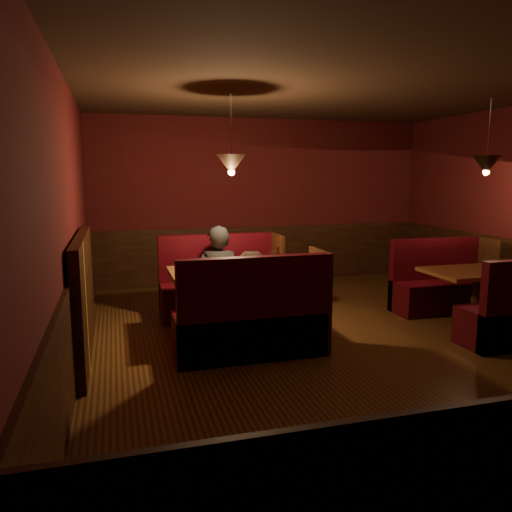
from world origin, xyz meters
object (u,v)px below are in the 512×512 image
object	(u,v)px
main_table	(234,284)
diner_a	(218,260)
main_bench_near	(254,325)
second_bench_far	(441,288)
second_table	(478,284)
main_bench_far	(221,290)
diner_b	(255,285)

from	to	relation	value
main_table	diner_a	bearing A→B (deg)	95.40
main_table	main_bench_near	size ratio (longest dim) A/B	0.91
main_bench_near	diner_a	bearing A→B (deg)	92.92
second_bench_far	diner_a	world-z (taller)	diner_a
main_bench_near	second_table	size ratio (longest dim) A/B	1.26
main_bench_far	diner_a	world-z (taller)	diner_a
main_bench_far	diner_a	size ratio (longest dim) A/B	1.01
main_table	diner_b	world-z (taller)	diner_b
second_table	second_bench_far	distance (m)	0.81
second_bench_far	main_table	bearing A→B (deg)	-175.95
main_table	second_bench_far	bearing A→B (deg)	4.05
main_bench_near	diner_b	xyz separation A→B (m)	(0.09, 0.27, 0.37)
main_table	main_bench_far	world-z (taller)	main_bench_far
second_bench_far	diner_b	distance (m)	3.12
main_bench_near	second_bench_far	bearing A→B (deg)	19.03
diner_a	main_bench_near	bearing A→B (deg)	109.95
second_table	diner_b	world-z (taller)	diner_b
main_bench_far	diner_b	xyz separation A→B (m)	(0.09, -1.42, 0.37)
main_table	main_bench_far	bearing A→B (deg)	88.90
diner_a	diner_b	world-z (taller)	diner_a
main_bench_far	second_table	size ratio (longest dim) A/B	1.26
main_table	diner_b	bearing A→B (deg)	-79.20
diner_a	diner_b	xyz separation A→B (m)	(0.17, -1.19, -0.09)
main_table	second_table	distance (m)	3.12
main_bench_near	second_bench_far	distance (m)	3.26
diner_b	second_table	bearing A→B (deg)	-7.47
main_table	diner_a	xyz separation A→B (m)	(-0.06, 0.62, 0.20)
main_table	second_table	size ratio (longest dim) A/B	1.14
main_table	main_bench_near	bearing A→B (deg)	-88.90
diner_a	second_bench_far	bearing A→B (deg)	-170.12
main_bench_near	diner_b	bearing A→B (deg)	70.98
main_table	second_bench_far	world-z (taller)	main_table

